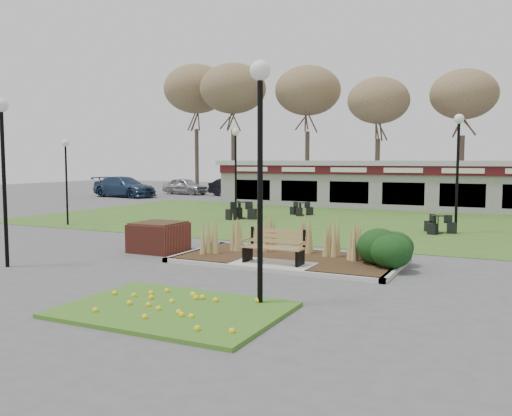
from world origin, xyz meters
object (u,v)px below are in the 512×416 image
at_px(park_bench, 275,246).
at_px(lamp_post_near_left, 3,145).
at_px(lamp_post_far_right, 458,147).
at_px(lamp_post_far_left, 236,153).
at_px(car_silver, 185,186).
at_px(bistro_set_b, 240,213).
at_px(car_blue, 125,187).
at_px(brick_planter, 159,237).
at_px(lamp_post_mid_left, 66,163).
at_px(car_black, 235,187).
at_px(lamp_post_near_right, 260,129).
at_px(bistro_set_c, 438,227).
at_px(food_pavilion, 408,184).
at_px(bistro_set_a, 301,211).

height_order(park_bench, lamp_post_near_left, lamp_post_near_left).
distance_m(lamp_post_far_right, lamp_post_far_left, 10.74).
height_order(lamp_post_near_left, car_silver, lamp_post_near_left).
distance_m(bistro_set_b, car_blue, 18.90).
relative_size(lamp_post_far_left, bistro_set_b, 2.87).
bearing_deg(lamp_post_far_right, car_silver, 145.32).
distance_m(brick_planter, lamp_post_far_left, 10.71).
height_order(brick_planter, bistro_set_b, brick_planter).
height_order(lamp_post_mid_left, car_black, lamp_post_mid_left).
bearing_deg(lamp_post_near_right, car_black, 118.88).
height_order(bistro_set_b, bistro_set_c, bistro_set_b).
relative_size(lamp_post_mid_left, lamp_post_far_left, 0.85).
bearing_deg(food_pavilion, bistro_set_a, -124.45).
xyz_separation_m(bistro_set_a, bistro_set_b, (-2.06, -2.99, 0.06)).
bearing_deg(lamp_post_mid_left, car_blue, 121.73).
bearing_deg(park_bench, car_black, 120.12).
height_order(lamp_post_near_right, lamp_post_far_right, lamp_post_near_right).
bearing_deg(car_black, brick_planter, -148.43).
height_order(park_bench, car_black, car_black).
bearing_deg(car_black, park_bench, -141.10).
bearing_deg(bistro_set_a, lamp_post_mid_left, -133.04).
distance_m(bistro_set_a, car_blue, 19.33).
bearing_deg(lamp_post_far_left, park_bench, -57.31).
height_order(car_silver, car_blue, car_blue).
distance_m(food_pavilion, bistro_set_a, 7.83).
distance_m(lamp_post_near_right, lamp_post_far_left, 16.70).
bearing_deg(bistro_set_b, bistro_set_c, -7.38).
bearing_deg(car_blue, lamp_post_far_left, -116.95).
bearing_deg(lamp_post_far_left, lamp_post_far_right, -7.05).
xyz_separation_m(lamp_post_far_right, car_black, (-18.55, 16.07, -2.72)).
bearing_deg(car_blue, lamp_post_near_left, -140.74).
xyz_separation_m(lamp_post_near_right, lamp_post_mid_left, (-13.68, 8.55, -0.74)).
height_order(food_pavilion, bistro_set_c, food_pavilion).
height_order(lamp_post_near_left, lamp_post_mid_left, lamp_post_near_left).
height_order(lamp_post_near_left, bistro_set_b, lamp_post_near_left).
relative_size(lamp_post_far_right, car_black, 1.06).
height_order(car_black, car_blue, car_blue).
height_order(food_pavilion, lamp_post_mid_left, lamp_post_mid_left).
relative_size(park_bench, car_silver, 0.41).
xyz_separation_m(park_bench, lamp_post_mid_left, (-12.35, 4.80, 2.21)).
distance_m(lamp_post_near_left, lamp_post_mid_left, 9.80).
bearing_deg(lamp_post_near_right, brick_planter, 141.88).
bearing_deg(bistro_set_c, brick_planter, -131.91).
bearing_deg(park_bench, bistro_set_a, 108.15).
height_order(food_pavilion, bistro_set_b, food_pavilion).
bearing_deg(lamp_post_mid_left, bistro_set_c, 15.61).
distance_m(lamp_post_far_left, bistro_set_c, 10.60).
bearing_deg(lamp_post_near_right, car_blue, 133.87).
height_order(food_pavilion, car_blue, food_pavilion).
relative_size(park_bench, bistro_set_c, 1.31).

